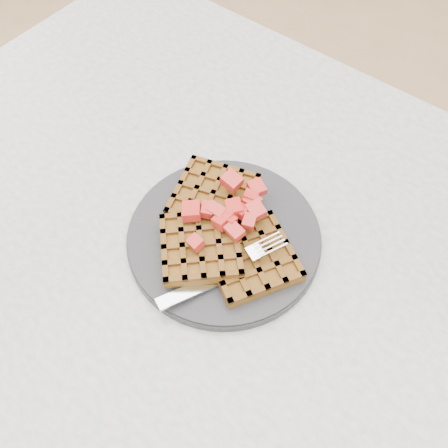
# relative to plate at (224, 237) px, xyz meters

# --- Properties ---
(ground) EXTENTS (4.00, 4.00, 0.00)m
(ground) POSITION_rel_plate_xyz_m (0.05, 0.00, -0.76)
(ground) COLOR tan
(ground) RESTS_ON ground
(table) EXTENTS (1.20, 0.80, 0.75)m
(table) POSITION_rel_plate_xyz_m (0.05, 0.00, -0.12)
(table) COLOR beige
(table) RESTS_ON ground
(plate) EXTENTS (0.25, 0.25, 0.02)m
(plate) POSITION_rel_plate_xyz_m (0.00, 0.00, 0.00)
(plate) COLOR black
(plate) RESTS_ON table
(waffles) EXTENTS (0.23, 0.21, 0.03)m
(waffles) POSITION_rel_plate_xyz_m (0.00, -0.00, 0.02)
(waffles) COLOR brown
(waffles) RESTS_ON plate
(strawberry_pile) EXTENTS (0.15, 0.15, 0.02)m
(strawberry_pile) POSITION_rel_plate_xyz_m (0.00, 0.00, 0.05)
(strawberry_pile) COLOR #A00907
(strawberry_pile) RESTS_ON waffles
(fork) EXTENTS (0.09, 0.17, 0.02)m
(fork) POSITION_rel_plate_xyz_m (0.04, -0.04, 0.02)
(fork) COLOR silver
(fork) RESTS_ON plate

